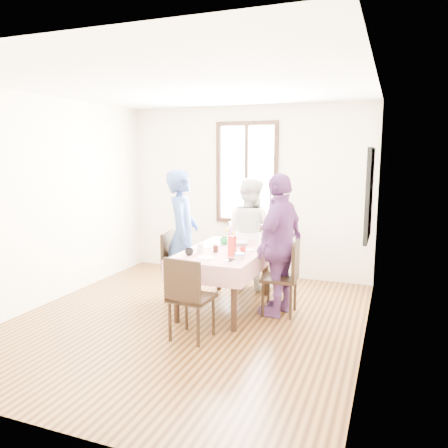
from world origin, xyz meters
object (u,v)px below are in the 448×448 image
Objects in this scene: dining_table at (225,279)px; person_far at (249,233)px; chair_far at (250,256)px; person_left at (182,235)px; chair_right at (280,278)px; person_right at (279,245)px; chair_near at (192,297)px; chair_left at (181,266)px.

dining_table is 1.08m from person_far.
chair_far reaches higher than dining_table.
person_left is (-0.68, -0.87, 0.42)m from chair_far.
chair_right is 0.52× the size of person_right.
person_far is at bearing 94.68° from chair_near.
person_right is (0.68, -0.96, 0.41)m from chair_far.
chair_right is 1.22m from person_far.
chair_near is at bearing -167.87° from person_left.
chair_left is at bearing 126.00° from chair_near.
chair_near reaches higher than dining_table.
person_left is at bearing 82.59° from chair_right.
dining_table is 1.01m from chair_near.
dining_table is 0.84m from person_right.
person_far is (0.00, 1.99, 0.35)m from chair_near.
chair_left is 0.52× the size of person_right.
chair_right is at bearing 102.99° from person_right.
chair_right is at bearing 123.20° from chair_far.
person_left reaches higher than person_right.
person_far is at bearing 87.28° from chair_far.
person_left is (0.02, 0.00, 0.42)m from chair_left.
person_left is at bearing 84.06° from chair_left.
person_left is at bearing 69.13° from person_far.
chair_right is 1.19m from chair_far.
person_right is at bearing 3.86° from dining_table.
chair_far is at bearing 90.00° from dining_table.
chair_right is at bearing 144.08° from person_far.
dining_table is 0.71m from chair_left.
chair_left reaches higher than dining_table.
dining_table is 0.84× the size of person_right.
person_left reaches higher than chair_left.
chair_near is 0.52× the size of person_left.
chair_near is at bearing -19.78° from person_right.
person_right reaches higher than dining_table.
chair_left is at bearing -80.83° from person_right.
chair_right and chair_far have the same top height.
chair_left is 1.00× the size of chair_far.
person_far is (0.70, 0.85, 0.35)m from chair_left.
chair_far is 2.01m from chair_near.
person_far reaches higher than chair_right.
person_far reaches higher than dining_table.
chair_right and chair_near have the same top height.
person_far is at bearing -131.31° from person_right.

